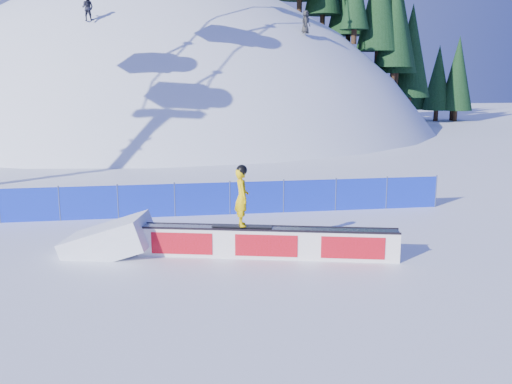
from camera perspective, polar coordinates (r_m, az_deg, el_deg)
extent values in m
plane|color=white|center=(16.55, -11.33, -6.29)|extent=(160.00, 160.00, 0.00)
sphere|color=white|center=(62.17, -9.05, -10.23)|extent=(64.00, 64.00, 64.00)
cylinder|color=#352215|center=(63.14, 2.88, 17.46)|extent=(0.50, 0.50, 1.40)
cylinder|color=#352215|center=(60.06, 4.73, 17.41)|extent=(0.50, 0.50, 1.40)
cylinder|color=#352215|center=(59.43, 8.13, 15.56)|extent=(0.50, 0.50, 1.40)
cylinder|color=#352215|center=(64.01, 8.70, 13.78)|extent=(0.50, 0.50, 1.40)
cone|color=black|center=(64.33, 8.83, 17.69)|extent=(3.33, 3.33, 7.57)
cylinder|color=#352215|center=(57.80, 10.27, 14.32)|extent=(0.50, 0.50, 1.40)
cylinder|color=#352215|center=(62.88, 12.30, 11.03)|extent=(0.50, 0.50, 1.40)
cone|color=black|center=(63.03, 12.50, 15.47)|extent=(3.76, 3.76, 8.56)
cylinder|color=#352215|center=(62.98, 13.38, 9.81)|extent=(0.50, 0.50, 1.40)
cone|color=black|center=(63.02, 13.59, 14.01)|extent=(3.53, 3.53, 8.03)
cylinder|color=#352215|center=(58.58, 17.91, 6.77)|extent=(0.50, 0.50, 1.40)
cone|color=black|center=(58.41, 18.18, 10.92)|extent=(3.21, 3.21, 7.31)
cylinder|color=#352215|center=(59.16, 18.36, 6.78)|extent=(0.50, 0.50, 1.40)
cone|color=black|center=(58.99, 18.62, 10.78)|extent=(3.11, 3.11, 7.06)
cylinder|color=#352215|center=(63.20, 16.98, 7.14)|extent=(0.50, 0.50, 1.40)
cone|color=black|center=(63.05, 17.25, 11.54)|extent=(3.74, 3.74, 8.50)
cylinder|color=#352215|center=(66.25, 19.20, 7.19)|extent=(0.50, 0.50, 1.40)
cone|color=black|center=(66.11, 19.44, 10.61)|extent=(2.96, 2.96, 6.73)
cylinder|color=#352215|center=(62.25, 22.20, 6.73)|extent=(0.50, 0.50, 1.40)
cone|color=black|center=(62.09, 22.58, 11.68)|extent=(4.22, 4.22, 9.58)
cube|color=#132DC6|center=(20.74, -10.89, -0.90)|extent=(22.00, 0.03, 1.20)
cylinder|color=#3A4669|center=(21.07, -19.07, -1.01)|extent=(0.05, 0.05, 1.30)
cylinder|color=#3A4669|center=(20.79, -13.65, -0.85)|extent=(0.05, 0.05, 1.30)
cylinder|color=#3A4669|center=(20.71, -8.13, -0.68)|extent=(0.05, 0.05, 1.30)
cylinder|color=#3A4669|center=(20.82, -2.62, -0.51)|extent=(0.05, 0.05, 1.30)
cylinder|color=#3A4669|center=(21.12, 2.78, -0.33)|extent=(0.05, 0.05, 1.30)
cylinder|color=#3A4669|center=(21.61, 7.99, -0.16)|extent=(0.05, 0.05, 1.30)
cylinder|color=#3A4669|center=(22.26, 12.92, 0.00)|extent=(0.05, 0.05, 1.30)
cylinder|color=#3A4669|center=(23.07, 17.55, 0.15)|extent=(0.05, 0.05, 1.30)
cube|color=white|center=(16.00, 1.09, -5.14)|extent=(7.19, 2.18, 0.82)
cube|color=gray|center=(15.89, 1.09, -3.67)|extent=(7.12, 2.18, 0.04)
cube|color=black|center=(15.65, 1.03, -3.87)|extent=(7.08, 1.76, 0.05)
cube|color=black|center=(16.12, 1.15, -3.41)|extent=(7.08, 1.76, 0.05)
cube|color=red|center=(15.78, 1.03, -5.39)|extent=(6.73, 1.67, 0.61)
cube|color=red|center=(16.23, 1.14, -4.90)|extent=(6.73, 1.67, 0.61)
cube|color=black|center=(15.93, -1.41, -3.43)|extent=(1.70, 0.69, 0.03)
imported|color=yellow|center=(15.74, -1.43, -0.52)|extent=(0.42, 0.61, 1.62)
sphere|color=black|center=(15.60, -1.44, 2.20)|extent=(0.30, 0.30, 0.30)
imported|color=black|center=(40.83, -16.48, 17.25)|extent=(0.96, 0.85, 1.65)
imported|color=#2A2A2A|center=(44.25, 4.99, 16.58)|extent=(0.96, 0.90, 1.65)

